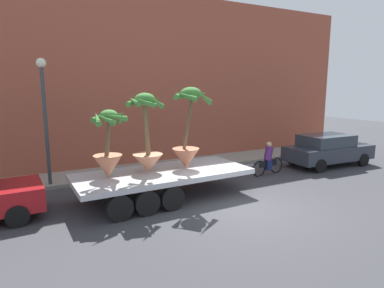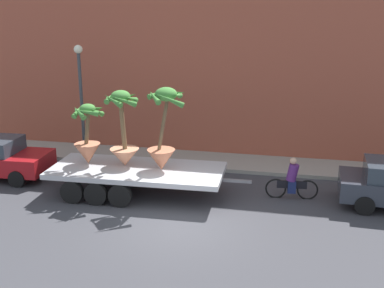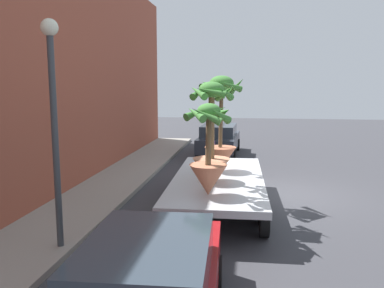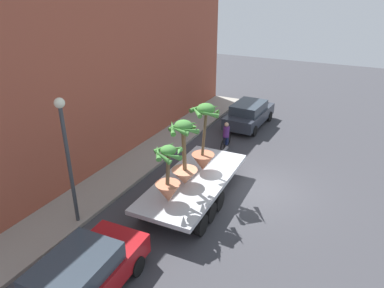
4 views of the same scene
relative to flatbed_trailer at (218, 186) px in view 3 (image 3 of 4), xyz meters
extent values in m
plane|color=#38383D|center=(2.27, -2.10, -0.78)|extent=(60.00, 60.00, 0.00)
cube|color=gray|center=(2.27, 4.00, -0.70)|extent=(24.00, 2.20, 0.15)
cube|color=#9E4C38|center=(2.27, 5.70, 3.45)|extent=(24.00, 1.20, 8.46)
cube|color=#B7BABF|center=(0.24, 0.01, 0.11)|extent=(6.24, 2.77, 0.18)
cylinder|color=black|center=(-1.77, 1.16, -0.38)|extent=(0.81, 0.24, 0.80)
cylinder|color=black|center=(-1.69, -1.26, -0.38)|extent=(0.81, 0.24, 0.80)
cylinder|color=black|center=(-0.90, 1.18, -0.38)|extent=(0.81, 0.24, 0.80)
cylinder|color=black|center=(-0.83, -1.24, -0.38)|extent=(0.81, 0.24, 0.80)
cylinder|color=black|center=(-0.04, 1.21, -0.38)|extent=(0.81, 0.24, 0.80)
cylinder|color=black|center=(0.03, -1.21, -0.38)|extent=(0.81, 0.24, 0.80)
cube|color=slate|center=(3.82, 0.12, -0.04)|extent=(1.00, 0.13, 0.10)
cone|color=tan|center=(-0.26, 0.17, 0.52)|extent=(1.04, 1.04, 0.64)
cylinder|color=brown|center=(-0.29, 0.17, 1.79)|extent=(0.27, 0.16, 1.90)
ellipsoid|color=#428438|center=(-0.32, 0.17, 2.74)|extent=(0.69, 0.69, 0.43)
cone|color=#428438|center=(0.07, 0.14, 2.68)|extent=(0.26, 0.83, 0.43)
cone|color=#428438|center=(-0.18, 0.52, 2.67)|extent=(0.80, 0.48, 0.45)
cone|color=#428438|center=(-0.55, 0.51, 2.68)|extent=(0.81, 0.64, 0.43)
cone|color=#428438|center=(-0.71, 0.15, 2.69)|extent=(0.24, 0.81, 0.37)
cone|color=#428438|center=(-0.47, -0.19, 2.67)|extent=(0.82, 0.49, 0.47)
cone|color=#428438|center=(-0.06, -0.17, 2.66)|extent=(0.81, 0.69, 0.53)
cone|color=#C17251|center=(-1.66, 0.11, 0.58)|extent=(0.93, 0.93, 0.76)
cylinder|color=brown|center=(-1.61, 0.11, 1.61)|extent=(0.31, 0.14, 1.31)
ellipsoid|color=#428438|center=(-1.56, 0.11, 2.26)|extent=(0.56, 0.56, 0.35)
cone|color=#428438|center=(-1.19, 0.07, 2.17)|extent=(0.29, 0.78, 0.49)
cone|color=#428438|center=(-1.30, 0.42, 2.20)|extent=(0.76, 0.69, 0.42)
cone|color=#428438|center=(-1.78, 0.40, 2.20)|extent=(0.73, 0.62, 0.40)
cone|color=#428438|center=(-1.93, 0.14, 2.17)|extent=(0.26, 0.77, 0.49)
cone|color=#428438|center=(-1.76, -0.17, 2.17)|extent=(0.70, 0.57, 0.47)
cone|color=#428438|center=(-1.42, -0.24, 2.22)|extent=(0.80, 0.49, 0.36)
cone|color=#B26647|center=(1.14, 0.03, 0.57)|extent=(0.98, 0.98, 0.74)
cylinder|color=brown|center=(1.25, 0.03, 1.93)|extent=(0.47, 0.12, 1.96)
ellipsoid|color=#428438|center=(1.35, 0.03, 2.91)|extent=(0.75, 0.75, 0.47)
cone|color=#428438|center=(1.76, 0.06, 2.87)|extent=(0.28, 0.85, 0.35)
cone|color=#428438|center=(1.54, 0.44, 2.88)|extent=(0.93, 0.56, 0.35)
cone|color=#428438|center=(1.03, 0.31, 2.87)|extent=(0.74, 0.80, 0.36)
cone|color=#428438|center=(1.01, -0.23, 2.85)|extent=(0.69, 0.82, 0.44)
cone|color=#428438|center=(1.59, -0.43, 2.82)|extent=(0.99, 0.64, 0.62)
torus|color=black|center=(6.22, 0.81, -0.44)|extent=(0.74, 0.13, 0.74)
torus|color=black|center=(5.13, 0.71, -0.44)|extent=(0.74, 0.13, 0.74)
cube|color=black|center=(5.68, 0.76, -0.26)|extent=(1.04, 0.15, 0.28)
cylinder|color=#51236B|center=(5.68, 0.76, 0.19)|extent=(0.47, 0.38, 0.65)
sphere|color=tan|center=(5.68, 0.76, 0.61)|extent=(0.24, 0.24, 0.24)
cube|color=navy|center=(5.68, 0.76, -0.34)|extent=(0.30, 0.26, 0.44)
cube|color=#2D333D|center=(9.52, 0.71, -0.11)|extent=(4.59, 2.01, 0.70)
cube|color=#2D3842|center=(9.30, 0.71, 0.52)|extent=(2.55, 1.76, 0.56)
cylinder|color=black|center=(11.02, 1.53, -0.46)|extent=(0.65, 0.22, 0.64)
cylinder|color=black|center=(10.96, -0.22, -0.46)|extent=(0.65, 0.22, 0.64)
cylinder|color=black|center=(8.08, 1.63, -0.46)|extent=(0.65, 0.22, 0.64)
cylinder|color=black|center=(8.02, -0.12, -0.46)|extent=(0.65, 0.22, 0.64)
cube|color=#2D3842|center=(-6.06, 0.48, 0.52)|extent=(2.48, 1.79, 0.56)
cylinder|color=black|center=(-4.46, 1.43, -0.46)|extent=(0.65, 0.23, 0.64)
cylinder|color=black|center=(-4.38, -0.33, -0.46)|extent=(0.65, 0.23, 0.64)
cylinder|color=#383D42|center=(-3.24, 3.20, 1.62)|extent=(0.14, 0.14, 4.50)
sphere|color=#EAEACC|center=(-3.24, 3.20, 4.02)|extent=(0.36, 0.36, 0.36)
camera|label=1|loc=(-4.07, -10.37, 3.15)|focal=30.59mm
camera|label=2|loc=(5.61, -15.34, 5.87)|focal=44.88mm
camera|label=3|loc=(-11.02, -0.86, 2.89)|focal=37.10mm
camera|label=4|loc=(-11.23, -5.74, 7.59)|focal=33.34mm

